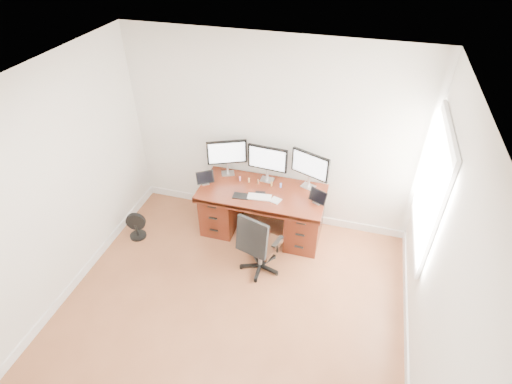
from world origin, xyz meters
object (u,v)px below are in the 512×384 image
(monitor_center, at_px, (267,160))
(keyboard, at_px, (259,197))
(desk, at_px, (262,210))
(office_chair, at_px, (258,253))
(floor_fan, at_px, (136,226))

(monitor_center, distance_m, keyboard, 0.53)
(desk, bearing_deg, keyboard, -89.15)
(office_chair, height_order, floor_fan, office_chair)
(monitor_center, bearing_deg, office_chair, -77.06)
(office_chair, xyz_separation_m, floor_fan, (-1.84, 0.14, -0.12))
(floor_fan, relative_size, keyboard, 1.29)
(desk, relative_size, keyboard, 5.45)
(monitor_center, bearing_deg, keyboard, -85.30)
(monitor_center, bearing_deg, desk, -85.65)
(desk, distance_m, office_chair, 0.76)
(desk, height_order, office_chair, office_chair)
(office_chair, distance_m, keyboard, 0.73)
(monitor_center, xyz_separation_m, keyboard, (0.00, -0.41, -0.33))
(office_chair, distance_m, floor_fan, 1.84)
(office_chair, bearing_deg, monitor_center, 114.56)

